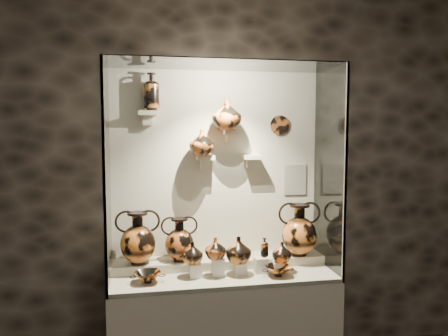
# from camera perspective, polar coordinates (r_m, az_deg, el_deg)

# --- Properties ---
(wall_back) EXTENTS (5.00, 0.02, 3.20)m
(wall_back) POSITION_cam_1_polar(r_m,az_deg,el_deg) (3.58, -1.02, -0.13)
(wall_back) COLOR black
(wall_back) RESTS_ON ground
(plinth) EXTENTS (1.70, 0.60, 0.80)m
(plinth) POSITION_cam_1_polar(r_m,az_deg,el_deg) (3.59, -0.08, -20.06)
(plinth) COLOR beige
(plinth) RESTS_ON floor
(front_tier) EXTENTS (1.68, 0.58, 0.03)m
(front_tier) POSITION_cam_1_polar(r_m,az_deg,el_deg) (3.43, -0.09, -13.78)
(front_tier) COLOR #BAAD90
(front_tier) RESTS_ON plinth
(rear_tier) EXTENTS (1.70, 0.25, 0.10)m
(rear_tier) POSITION_cam_1_polar(r_m,az_deg,el_deg) (3.59, -0.61, -12.36)
(rear_tier) COLOR #BAAD90
(rear_tier) RESTS_ON plinth
(back_panel) EXTENTS (1.70, 0.03, 1.60)m
(back_panel) POSITION_cam_1_polar(r_m,az_deg,el_deg) (3.57, -1.01, -0.13)
(back_panel) COLOR beige
(back_panel) RESTS_ON plinth
(glass_front) EXTENTS (1.70, 0.01, 1.60)m
(glass_front) POSITION_cam_1_polar(r_m,az_deg,el_deg) (2.98, 0.95, -1.18)
(glass_front) COLOR white
(glass_front) RESTS_ON plinth
(glass_left) EXTENTS (0.01, 0.60, 1.60)m
(glass_left) POSITION_cam_1_polar(r_m,az_deg,el_deg) (3.22, -15.06, -0.88)
(glass_left) COLOR white
(glass_left) RESTS_ON plinth
(glass_right) EXTENTS (0.01, 0.60, 1.60)m
(glass_right) POSITION_cam_1_polar(r_m,az_deg,el_deg) (3.52, 13.58, -0.36)
(glass_right) COLOR white
(glass_right) RESTS_ON plinth
(glass_top) EXTENTS (1.70, 0.60, 0.01)m
(glass_top) POSITION_cam_1_polar(r_m,az_deg,el_deg) (3.28, -0.09, 13.33)
(glass_top) COLOR white
(glass_top) RESTS_ON back_panel
(frame_post_left) EXTENTS (0.02, 0.02, 1.60)m
(frame_post_left) POSITION_cam_1_polar(r_m,az_deg,el_deg) (2.93, -15.37, -1.46)
(frame_post_left) COLOR gray
(frame_post_left) RESTS_ON plinth
(frame_post_right) EXTENTS (0.02, 0.02, 1.60)m
(frame_post_right) POSITION_cam_1_polar(r_m,az_deg,el_deg) (3.26, 15.58, -0.83)
(frame_post_right) COLOR gray
(frame_post_right) RESTS_ON plinth
(pedestal_a) EXTENTS (0.09, 0.09, 0.10)m
(pedestal_a) POSITION_cam_1_polar(r_m,az_deg,el_deg) (3.33, -3.74, -13.19)
(pedestal_a) COLOR silver
(pedestal_a) RESTS_ON front_tier
(pedestal_b) EXTENTS (0.09, 0.09, 0.13)m
(pedestal_b) POSITION_cam_1_polar(r_m,az_deg,el_deg) (3.35, -0.79, -12.81)
(pedestal_b) COLOR silver
(pedestal_b) RESTS_ON front_tier
(pedestal_c) EXTENTS (0.09, 0.09, 0.09)m
(pedestal_c) POSITION_cam_1_polar(r_m,az_deg,el_deg) (3.39, 2.12, -12.96)
(pedestal_c) COLOR silver
(pedestal_c) RESTS_ON front_tier
(pedestal_d) EXTENTS (0.09, 0.09, 0.12)m
(pedestal_d) POSITION_cam_1_polar(r_m,az_deg,el_deg) (3.42, 4.80, -12.53)
(pedestal_d) COLOR silver
(pedestal_d) RESTS_ON front_tier
(pedestal_e) EXTENTS (0.09, 0.09, 0.08)m
(pedestal_e) POSITION_cam_1_polar(r_m,az_deg,el_deg) (3.47, 7.08, -12.67)
(pedestal_e) COLOR silver
(pedestal_e) RESTS_ON front_tier
(bracket_ul) EXTENTS (0.14, 0.12, 0.04)m
(bracket_ul) POSITION_cam_1_polar(r_m,az_deg,el_deg) (3.44, -9.96, 7.09)
(bracket_ul) COLOR beige
(bracket_ul) RESTS_ON back_panel
(bracket_ca) EXTENTS (0.14, 0.12, 0.04)m
(bracket_ca) POSITION_cam_1_polar(r_m,az_deg,el_deg) (3.48, -2.43, 1.37)
(bracket_ca) COLOR beige
(bracket_ca) RESTS_ON back_panel
(bracket_cb) EXTENTS (0.10, 0.12, 0.04)m
(bracket_cb) POSITION_cam_1_polar(r_m,az_deg,el_deg) (3.50, 0.80, 4.68)
(bracket_cb) COLOR beige
(bracket_cb) RESTS_ON back_panel
(bracket_cc) EXTENTS (0.14, 0.12, 0.04)m
(bracket_cc) POSITION_cam_1_polar(r_m,az_deg,el_deg) (3.55, 3.65, 1.44)
(bracket_cc) COLOR beige
(bracket_cc) RESTS_ON back_panel
(amphora_left) EXTENTS (0.39, 0.39, 0.40)m
(amphora_left) POSITION_cam_1_polar(r_m,az_deg,el_deg) (3.42, -11.19, -8.93)
(amphora_left) COLOR orange
(amphora_left) RESTS_ON rear_tier
(amphora_mid) EXTENTS (0.29, 0.29, 0.34)m
(amphora_mid) POSITION_cam_1_polar(r_m,az_deg,el_deg) (3.46, -5.84, -9.25)
(amphora_mid) COLOR #C05922
(amphora_mid) RESTS_ON rear_tier
(amphora_right) EXTENTS (0.40, 0.40, 0.42)m
(amphora_right) POSITION_cam_1_polar(r_m,az_deg,el_deg) (3.63, 9.79, -7.92)
(amphora_right) COLOR orange
(amphora_right) RESTS_ON rear_tier
(jug_a) EXTENTS (0.19, 0.19, 0.16)m
(jug_a) POSITION_cam_1_polar(r_m,az_deg,el_deg) (3.29, -4.14, -11.02)
(jug_a) COLOR orange
(jug_a) RESTS_ON pedestal_a
(jug_b) EXTENTS (0.20, 0.20, 0.16)m
(jug_b) POSITION_cam_1_polar(r_m,az_deg,el_deg) (3.29, -1.12, -10.47)
(jug_b) COLOR #C05922
(jug_b) RESTS_ON pedestal_b
(jug_c) EXTENTS (0.23, 0.23, 0.20)m
(jug_c) POSITION_cam_1_polar(r_m,az_deg,el_deg) (3.33, 1.90, -10.65)
(jug_c) COLOR orange
(jug_c) RESTS_ON pedestal_c
(jug_e) EXTENTS (0.18, 0.18, 0.16)m
(jug_e) POSITION_cam_1_polar(r_m,az_deg,el_deg) (3.43, 7.55, -10.84)
(jug_e) COLOR orange
(jug_e) RESTS_ON pedestal_e
(lekythos_small) EXTENTS (0.10, 0.10, 0.17)m
(lekythos_small) POSITION_cam_1_polar(r_m,az_deg,el_deg) (3.41, 5.31, -10.12)
(lekythos_small) COLOR #C05922
(lekythos_small) RESTS_ON pedestal_d
(kylix_left) EXTENTS (0.25, 0.22, 0.10)m
(kylix_left) POSITION_cam_1_polar(r_m,az_deg,el_deg) (3.26, -9.92, -13.72)
(kylix_left) COLOR #C05922
(kylix_left) RESTS_ON front_tier
(kylix_right) EXTENTS (0.24, 0.21, 0.10)m
(kylix_right) POSITION_cam_1_polar(r_m,az_deg,el_deg) (3.37, 7.08, -13.05)
(kylix_right) COLOR orange
(kylix_right) RESTS_ON front_tier
(lekythos_tall) EXTENTS (0.15, 0.15, 0.32)m
(lekythos_tall) POSITION_cam_1_polar(r_m,az_deg,el_deg) (3.43, -9.45, 10.11)
(lekythos_tall) COLOR orange
(lekythos_tall) RESTS_ON bracket_ul
(ovoid_vase_a) EXTENTS (0.22, 0.22, 0.21)m
(ovoid_vase_a) POSITION_cam_1_polar(r_m,az_deg,el_deg) (3.42, -2.92, 3.32)
(ovoid_vase_a) COLOR #C05922
(ovoid_vase_a) RESTS_ON bracket_ca
(ovoid_vase_b) EXTENTS (0.30, 0.30, 0.24)m
(ovoid_vase_b) POSITION_cam_1_polar(r_m,az_deg,el_deg) (3.43, 0.37, 6.98)
(ovoid_vase_b) COLOR #C05922
(ovoid_vase_b) RESTS_ON bracket_cb
(wall_plate) EXTENTS (0.16, 0.02, 0.16)m
(wall_plate) POSITION_cam_1_polar(r_m,az_deg,el_deg) (3.66, 7.28, 5.59)
(wall_plate) COLOR #9E4E1F
(wall_plate) RESTS_ON back_panel
(info_placard) EXTENTS (0.19, 0.01, 0.25)m
(info_placard) POSITION_cam_1_polar(r_m,az_deg,el_deg) (3.74, 9.27, -1.52)
(info_placard) COLOR beige
(info_placard) RESTS_ON back_panel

